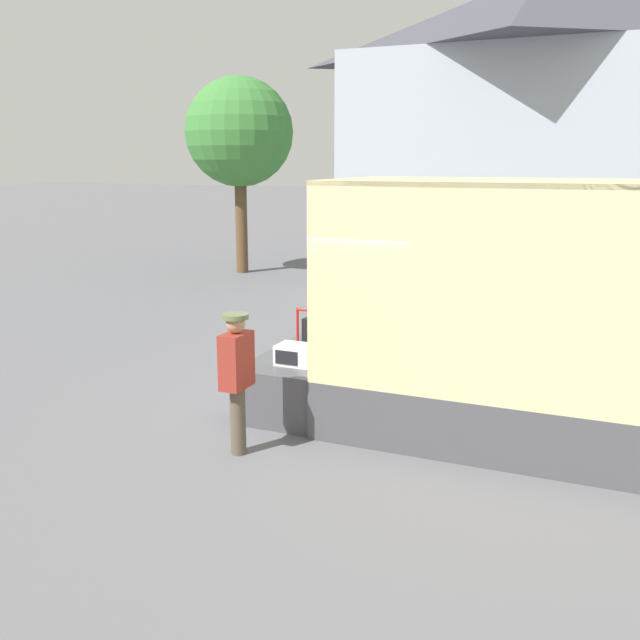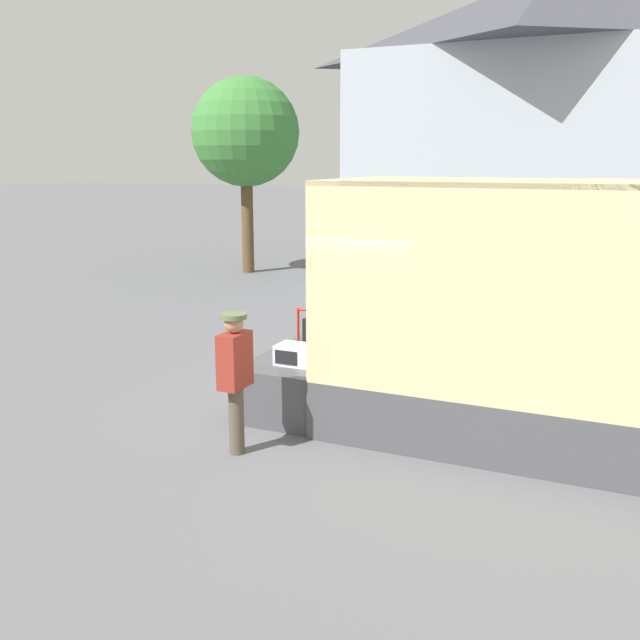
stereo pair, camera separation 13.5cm
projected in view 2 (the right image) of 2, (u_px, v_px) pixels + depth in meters
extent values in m
plane|color=slate|center=(343.00, 410.00, 9.85)|extent=(160.00, 160.00, 0.00)
cube|color=#4C4C51|center=(536.00, 410.00, 8.74)|extent=(5.13, 2.36, 0.74)
cube|color=beige|center=(556.00, 271.00, 9.42)|extent=(5.13, 0.06, 2.41)
cube|color=beige|center=(530.00, 301.00, 7.38)|extent=(5.13, 0.06, 2.41)
cube|color=beige|center=(552.00, 183.00, 8.14)|extent=(5.13, 2.36, 0.06)
cylinder|color=silver|center=(512.00, 365.00, 8.66)|extent=(0.32, 0.32, 0.40)
cube|color=olive|center=(620.00, 375.00, 8.51)|extent=(0.44, 0.32, 0.24)
cube|color=#2D7F33|center=(605.00, 371.00, 8.69)|extent=(0.44, 0.32, 0.24)
cube|color=olive|center=(534.00, 355.00, 9.30)|extent=(0.44, 0.32, 0.29)
cube|color=#4C4C51|center=(306.00, 379.00, 10.00)|extent=(1.12, 2.24, 0.74)
cube|color=white|center=(296.00, 354.00, 9.38)|extent=(0.49, 0.38, 0.26)
cube|color=black|center=(286.00, 358.00, 9.23)|extent=(0.32, 0.01, 0.18)
cube|color=black|center=(325.00, 332.00, 10.30)|extent=(0.52, 0.44, 0.42)
cylinder|color=slate|center=(338.00, 332.00, 10.21)|extent=(0.20, 0.24, 0.24)
cylinder|color=red|center=(298.00, 328.00, 10.18)|extent=(0.04, 0.04, 0.58)
cylinder|color=red|center=(338.00, 332.00, 9.93)|extent=(0.04, 0.04, 0.58)
cylinder|color=red|center=(313.00, 321.00, 10.64)|extent=(0.04, 0.04, 0.58)
cylinder|color=red|center=(351.00, 325.00, 10.39)|extent=(0.04, 0.04, 0.58)
cylinder|color=red|center=(318.00, 311.00, 10.00)|extent=(0.62, 0.04, 0.04)
cylinder|color=red|center=(332.00, 305.00, 10.45)|extent=(0.62, 0.04, 0.04)
cylinder|color=brown|center=(236.00, 420.00, 8.31)|extent=(0.18, 0.18, 0.81)
cube|color=maroon|center=(235.00, 360.00, 8.15)|extent=(0.24, 0.44, 0.64)
sphere|color=tan|center=(234.00, 323.00, 8.06)|extent=(0.22, 0.22, 0.22)
cylinder|color=#606B47|center=(234.00, 316.00, 8.04)|extent=(0.30, 0.30, 0.06)
cube|color=#A8B2BC|center=(538.00, 170.00, 20.43)|extent=(9.56, 6.62, 6.22)
pyramid|color=#42424C|center=(548.00, 13.00, 19.52)|extent=(10.04, 6.95, 2.18)
cylinder|color=brown|center=(248.00, 227.00, 21.73)|extent=(0.36, 0.36, 2.76)
sphere|color=#3D7F38|center=(245.00, 132.00, 21.11)|extent=(3.21, 3.21, 3.21)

